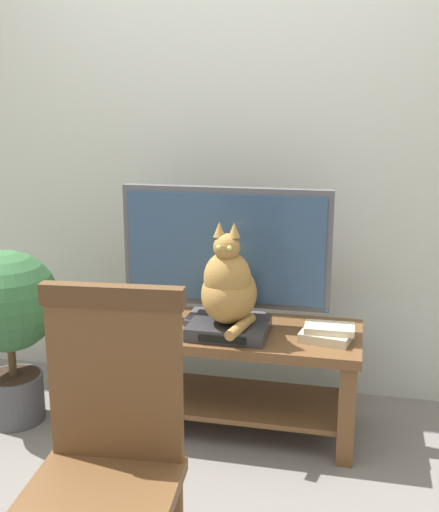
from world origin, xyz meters
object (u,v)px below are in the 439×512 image
(media_box, at_px, (229,328))
(wooden_chair, at_px, (107,448))
(tv, at_px, (225,252))
(book_stack, at_px, (327,333))
(tv_stand, at_px, (222,358))
(potted_plant, at_px, (8,315))
(cat, at_px, (229,287))

(media_box, bearing_deg, wooden_chair, -95.20)
(tv, distance_m, media_box, 0.34)
(wooden_chair, relative_size, book_stack, 4.23)
(tv_stand, bearing_deg, media_box, -57.78)
(book_stack, bearing_deg, tv, 165.96)
(potted_plant, bearing_deg, book_stack, 4.77)
(tv_stand, height_order, media_box, media_box)
(tv, height_order, cat, tv)
(cat, xyz_separation_m, potted_plant, (-1.02, -0.07, -0.18))
(tv, height_order, potted_plant, tv)
(wooden_chair, distance_m, potted_plant, 1.38)
(tv_stand, distance_m, wooden_chair, 1.22)
(potted_plant, bearing_deg, cat, 4.14)
(potted_plant, bearing_deg, wooden_chair, -48.45)
(potted_plant, bearing_deg, tv, 13.84)
(media_box, xyz_separation_m, book_stack, (0.43, 0.03, 0.00))
(tv, distance_m, book_stack, 0.57)
(media_box, relative_size, cat, 0.75)
(book_stack, bearing_deg, tv_stand, 174.41)
(book_stack, bearing_deg, cat, -173.73)
(media_box, bearing_deg, tv, 108.08)
(cat, xyz_separation_m, wooden_chair, (-0.10, -1.11, -0.14))
(tv_stand, xyz_separation_m, potted_plant, (-0.97, -0.17, 0.19))
(wooden_chair, bearing_deg, potted_plant, 131.55)
(media_box, relative_size, book_stack, 1.44)
(tv, bearing_deg, tv_stand, -90.02)
(wooden_chair, bearing_deg, tv_stand, 87.46)
(media_box, distance_m, wooden_chair, 1.13)
(tv_stand, height_order, potted_plant, potted_plant)
(tv_stand, xyz_separation_m, book_stack, (0.47, -0.05, 0.18))
(tv_stand, bearing_deg, wooden_chair, -92.54)
(book_stack, xyz_separation_m, potted_plant, (-1.44, -0.12, 0.01))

